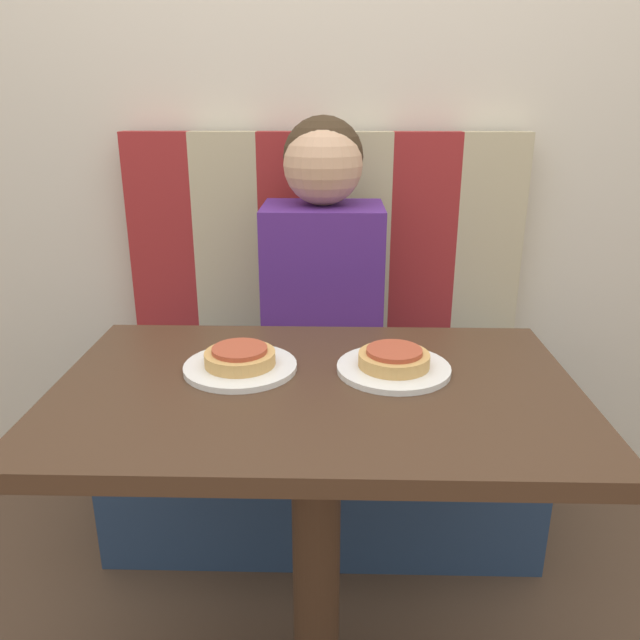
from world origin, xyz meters
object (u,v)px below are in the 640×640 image
plate_left (240,367)px  pizza_right (394,358)px  person (323,254)px  plate_right (394,369)px  pizza_left (240,357)px

plate_left → pizza_right: size_ratio=1.60×
person → plate_right: person is taller
plate_right → pizza_right: pizza_right is taller
plate_right → pizza_left: 0.30m
pizza_left → plate_left: bearing=0.0°
person → plate_left: 0.60m
pizza_right → plate_left: bearing=180.0°
pizza_left → pizza_right: same height
person → plate_right: (0.15, -0.57, -0.09)m
plate_right → plate_left: bearing=180.0°
person → pizza_right: person is taller
plate_left → pizza_left: bearing=180.0°
person → plate_left: (-0.15, -0.57, -0.09)m
pizza_right → plate_right: bearing=180.0°
person → pizza_right: 0.59m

